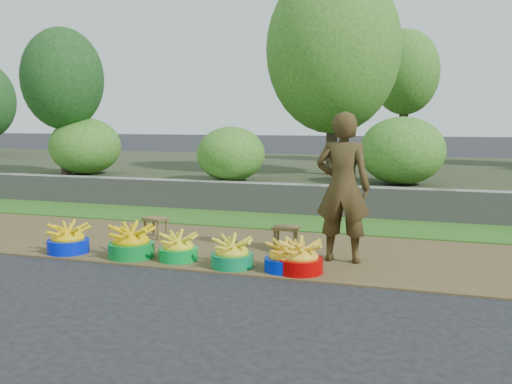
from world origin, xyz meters
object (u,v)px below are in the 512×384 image
(basin_a, at_px, (68,240))
(basin_e, at_px, (285,259))
(stool_right, at_px, (286,231))
(basin_c, at_px, (178,249))
(vendor_woman, at_px, (343,187))
(basin_d, at_px, (232,255))
(basin_f, at_px, (300,259))
(stool_left, at_px, (156,222))
(basin_b, at_px, (131,244))

(basin_a, xyz_separation_m, basin_e, (2.82, 0.01, -0.02))
(stool_right, bearing_deg, basin_c, -137.31)
(basin_c, bearing_deg, vendor_woman, 17.17)
(basin_d, xyz_separation_m, stool_right, (0.33, 1.07, 0.09))
(basin_f, height_order, stool_left, basin_f)
(basin_c, bearing_deg, basin_f, -3.12)
(basin_d, xyz_separation_m, stool_left, (-1.60, 1.18, 0.09))
(basin_e, relative_size, stool_left, 1.21)
(basin_f, bearing_deg, basin_d, -178.73)
(vendor_woman, bearing_deg, basin_b, 13.88)
(stool_right, relative_size, vendor_woman, 0.20)
(basin_d, height_order, stool_right, basin_d)
(basin_b, bearing_deg, basin_c, 4.31)
(basin_a, bearing_deg, basin_e, 0.18)
(vendor_woman, bearing_deg, stool_left, -10.85)
(basin_e, xyz_separation_m, basin_f, (0.17, -0.02, 0.01))
(basin_e, distance_m, stool_right, 1.08)
(basin_b, bearing_deg, basin_e, -0.60)
(basin_a, relative_size, stool_left, 1.35)
(basin_c, distance_m, basin_e, 1.33)
(basin_a, distance_m, stool_right, 2.75)
(basin_b, relative_size, basin_f, 1.11)
(basin_c, relative_size, basin_d, 0.97)
(basin_c, xyz_separation_m, stool_left, (-0.88, 1.08, 0.10))
(basin_b, height_order, basin_e, basin_b)
(basin_f, distance_m, stool_left, 2.66)
(basin_a, relative_size, basin_e, 1.11)
(basin_a, relative_size, vendor_woman, 0.29)
(basin_e, bearing_deg, basin_c, 177.16)
(basin_b, bearing_deg, basin_a, -178.12)
(basin_d, distance_m, vendor_woman, 1.50)
(basin_f, bearing_deg, vendor_woman, 62.44)
(basin_e, bearing_deg, basin_f, -5.29)
(stool_right, bearing_deg, basin_f, -66.88)
(basin_c, height_order, basin_f, basin_f)
(basin_d, bearing_deg, vendor_woman, 30.77)
(vendor_woman, bearing_deg, basin_c, 16.95)
(basin_a, bearing_deg, vendor_woman, 10.94)
(basin_f, bearing_deg, basin_e, 174.71)
(stool_left, bearing_deg, basin_b, -76.15)
(stool_right, distance_m, vendor_woman, 1.09)
(basin_b, relative_size, basin_c, 1.20)
(basin_a, distance_m, basin_c, 1.49)
(basin_d, bearing_deg, stool_left, 143.64)
(basin_c, distance_m, basin_d, 0.73)
(basin_e, bearing_deg, basin_b, 179.40)
(stool_left, distance_m, vendor_woman, 2.85)
(stool_right, bearing_deg, stool_left, 176.75)
(basin_c, relative_size, vendor_woman, 0.26)
(vendor_woman, bearing_deg, basin_e, 50.96)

